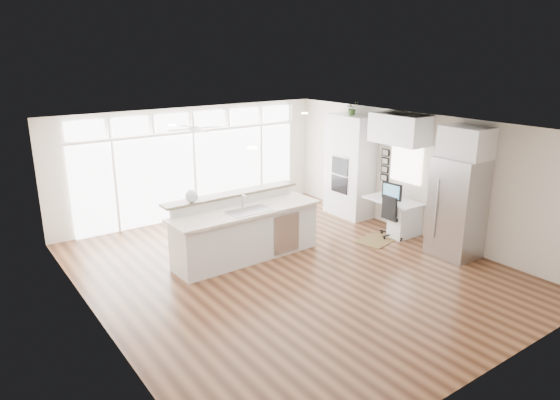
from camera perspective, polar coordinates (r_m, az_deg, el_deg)
floor at (r=9.54m, az=1.15°, el=-7.99°), size 7.00×8.00×0.02m
ceiling at (r=8.76m, az=1.26°, el=8.33°), size 7.00×8.00×0.02m
wall_back at (r=12.39m, az=-9.97°, el=4.22°), size 7.00×0.04×2.70m
wall_front at (r=6.52m, az=22.99°, el=-8.46°), size 7.00×0.04×2.70m
wall_left at (r=7.61m, az=-20.50°, el=-4.60°), size 0.04×8.00×2.70m
wall_right at (r=11.43m, az=15.42°, el=2.82°), size 0.04×8.00×2.70m
glass_wall at (r=12.40m, az=-9.78°, el=2.82°), size 5.80×0.06×2.08m
transom_row at (r=12.16m, az=-10.09°, el=8.92°), size 5.90×0.06×0.40m
desk_window at (r=11.54m, az=14.22°, el=4.07°), size 0.04×0.85×0.85m
ceiling_fan at (r=10.91m, az=-9.86°, el=8.59°), size 1.16×1.16×0.32m
recessed_lights at (r=8.92m, az=0.48°, el=8.36°), size 3.40×3.00×0.02m
oven_cabinet at (r=12.40m, az=7.98°, el=3.85°), size 0.64×1.20×2.50m
desk_nook at (r=11.60m, az=12.75°, el=-1.77°), size 0.72×1.30×0.76m
upper_cabinets at (r=11.18m, az=13.54°, el=7.90°), size 0.64×1.30×0.64m
refrigerator at (r=10.44m, az=19.61°, el=-0.84°), size 0.76×0.90×2.00m
fridge_cabinet at (r=10.20m, az=20.51°, el=6.20°), size 0.64×0.90×0.60m
framed_photos at (r=11.97m, az=11.92°, el=3.93°), size 0.06×0.22×0.80m
kitchen_island at (r=9.84m, az=-3.85°, el=-3.27°), size 3.14×1.25×1.24m
rug at (r=11.13m, az=10.96°, el=-4.51°), size 0.99×0.81×0.01m
office_chair at (r=11.26m, az=13.05°, el=-1.83°), size 0.51×0.47×0.96m
fishbowl at (r=9.49m, az=-10.07°, el=0.46°), size 0.27×0.27×0.25m
monitor at (r=11.37m, az=12.67°, el=0.99°), size 0.14×0.52×0.43m
keyboard at (r=11.31m, az=12.03°, el=-0.14°), size 0.17×0.36×0.02m
potted_plant at (r=12.17m, az=8.25°, el=10.17°), size 0.32×0.35×0.25m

